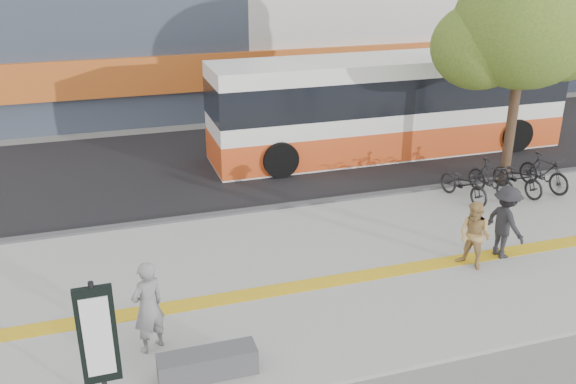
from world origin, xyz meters
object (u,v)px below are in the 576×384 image
object	(u,v)px
seated_woman	(148,307)
pedestrian_dark	(505,222)
bus	(390,108)
bench	(208,364)
street_tree	(521,27)
signboard	(98,337)
pedestrian_tan	(474,236)

from	to	relation	value
seated_woman	pedestrian_dark	world-z (taller)	seated_woman
bus	pedestrian_dark	xyz separation A→B (m)	(-0.88, -7.59, -0.63)
bench	pedestrian_dark	world-z (taller)	pedestrian_dark
bench	pedestrian_dark	size ratio (longest dim) A/B	0.96
bench	bus	xyz separation A→B (m)	(7.93, 9.70, 1.24)
bench	seated_woman	xyz separation A→B (m)	(-0.80, 1.01, 0.62)
street_tree	pedestrian_dark	bearing A→B (deg)	-124.92
signboard	street_tree	world-z (taller)	street_tree
street_tree	pedestrian_tan	bearing A→B (deg)	-131.40
bus	pedestrian_dark	bearing A→B (deg)	-96.63
signboard	seated_woman	distance (m)	1.60
signboard	pedestrian_tan	xyz separation A→B (m)	(7.72, 2.18, -0.54)
pedestrian_dark	street_tree	bearing A→B (deg)	-41.24
bench	street_tree	bearing A→B (deg)	31.62
bench	bus	bearing A→B (deg)	50.72
bench	signboard	distance (m)	1.94
pedestrian_tan	signboard	bearing A→B (deg)	-101.67
signboard	pedestrian_dark	xyz separation A→B (m)	(8.65, 2.42, -0.46)
bus	bench	bearing A→B (deg)	-129.28
street_tree	pedestrian_dark	world-z (taller)	street_tree
signboard	street_tree	size ratio (longest dim) A/B	0.35
street_tree	signboard	bearing A→B (deg)	-150.93
signboard	pedestrian_tan	size ratio (longest dim) A/B	1.46
seated_woman	pedestrian_dark	size ratio (longest dim) A/B	1.01
signboard	bus	distance (m)	13.82
street_tree	bus	xyz separation A→B (m)	(-1.85, 3.68, -2.97)
bus	pedestrian_tan	xyz separation A→B (m)	(-1.81, -7.83, -0.71)
pedestrian_tan	seated_woman	bearing A→B (deg)	-110.34
pedestrian_tan	pedestrian_dark	size ratio (longest dim) A/B	0.90
bench	pedestrian_tan	size ratio (longest dim) A/B	1.07
street_tree	pedestrian_tan	world-z (taller)	street_tree
bench	signboard	world-z (taller)	signboard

